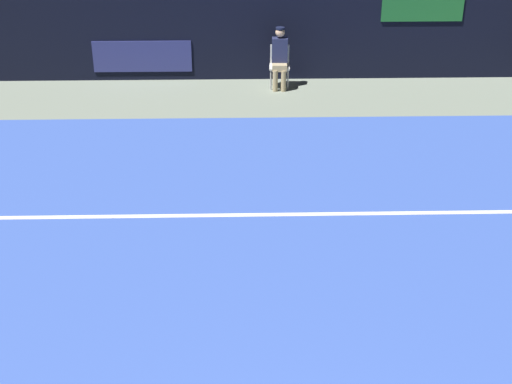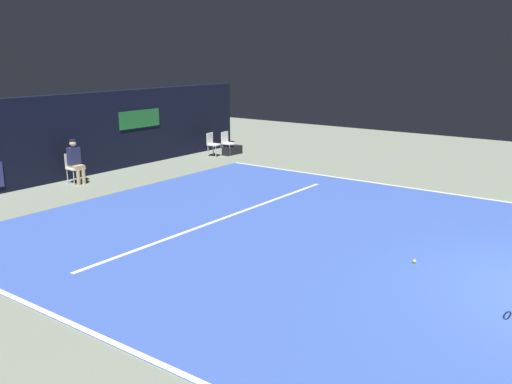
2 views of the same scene
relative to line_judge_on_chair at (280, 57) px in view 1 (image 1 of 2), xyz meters
The scene contains 5 objects.
ground_plane 8.11m from the line_judge_on_chair, 91.06° to the right, with size 33.09×33.09×0.00m, color gray.
court_surface 8.11m from the line_judge_on_chair, 91.06° to the right, with size 11.05×12.37×0.01m, color #3856B2.
line_service 5.95m from the line_judge_on_chair, 91.45° to the right, with size 8.62×0.10×0.01m, color white.
back_wall 0.99m from the line_judge_on_chair, 101.32° to the left, with size 16.53×0.33×2.60m.
line_judge_on_chair is the anchor object (origin of this frame).
Camera 1 is at (-0.74, -1.93, 5.04)m, focal length 50.55 mm.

